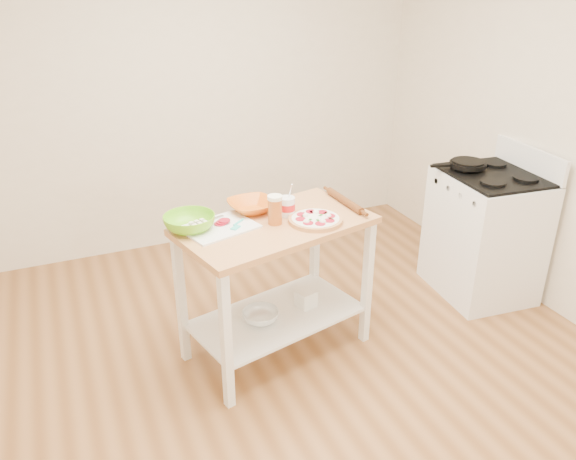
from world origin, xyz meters
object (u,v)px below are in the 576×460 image
at_px(skillet, 467,164).
at_px(rolling_pin, 345,201).
at_px(orange_bowl, 252,206).
at_px(green_bowl, 189,223).
at_px(shelf_bin, 306,298).
at_px(prep_island, 276,261).
at_px(shelf_glass_bowl, 261,316).
at_px(pizza, 315,219).
at_px(yogurt_tub, 287,206).
at_px(knife, 200,224).
at_px(spatula, 237,225).
at_px(gas_stove, 484,234).
at_px(cutting_board, 218,227).
at_px(beer_pint, 275,210).

relative_size(skillet, rolling_pin, 1.04).
distance_m(skillet, orange_bowl, 1.66).
bearing_deg(green_bowl, shelf_bin, -6.50).
distance_m(prep_island, rolling_pin, 0.59).
bearing_deg(skillet, shelf_glass_bowl, -156.53).
bearing_deg(prep_island, green_bowl, 168.28).
relative_size(pizza, yogurt_tub, 1.54).
xyz_separation_m(skillet, orange_bowl, (-1.66, -0.03, -0.04)).
height_order(prep_island, pizza, pizza).
distance_m(prep_island, shelf_bin, 0.39).
xyz_separation_m(knife, rolling_pin, (0.93, -0.03, 0.01)).
distance_m(spatula, green_bowl, 0.27).
bearing_deg(gas_stove, shelf_glass_bowl, -171.01).
xyz_separation_m(knife, shelf_bin, (0.64, -0.10, -0.60)).
bearing_deg(rolling_pin, spatula, -175.29).
bearing_deg(rolling_pin, cutting_board, -178.04).
bearing_deg(beer_pint, orange_bowl, 105.29).
distance_m(yogurt_tub, rolling_pin, 0.41).
relative_size(skillet, orange_bowl, 1.45).
bearing_deg(pizza, yogurt_tub, 127.13).
height_order(green_bowl, rolling_pin, green_bowl).
relative_size(cutting_board, spatula, 3.56).
relative_size(yogurt_tub, shelf_bin, 1.86).
height_order(prep_island, yogurt_tub, yogurt_tub).
height_order(orange_bowl, shelf_glass_bowl, orange_bowl).
xyz_separation_m(gas_stove, green_bowl, (-2.19, 0.02, 0.47)).
distance_m(skillet, shelf_bin, 1.55).
xyz_separation_m(pizza, yogurt_tub, (-0.12, 0.15, 0.04)).
distance_m(pizza, rolling_pin, 0.34).
distance_m(gas_stove, rolling_pin, 1.27).
relative_size(spatula, shelf_bin, 1.17).
bearing_deg(yogurt_tub, skillet, 6.78).
distance_m(skillet, pizza, 1.42).
bearing_deg(prep_island, cutting_board, 169.11).
xyz_separation_m(spatula, orange_bowl, (0.16, 0.19, 0.02)).
bearing_deg(knife, pizza, -37.56).
distance_m(prep_island, cutting_board, 0.43).
relative_size(yogurt_tub, shelf_glass_bowl, 0.91).
bearing_deg(skillet, knife, -162.18).
bearing_deg(gas_stove, skillet, 128.02).
distance_m(skillet, green_bowl, 2.09).
distance_m(orange_bowl, green_bowl, 0.43).
bearing_deg(gas_stove, shelf_bin, -172.07).
distance_m(pizza, orange_bowl, 0.42).
height_order(pizza, spatula, pizza).
bearing_deg(skillet, orange_bowl, -164.65).
distance_m(gas_stove, shelf_glass_bowl, 1.83).
xyz_separation_m(cutting_board, shelf_glass_bowl, (0.21, -0.09, -0.61)).
distance_m(knife, orange_bowl, 0.37).
height_order(cutting_board, shelf_glass_bowl, cutting_board).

